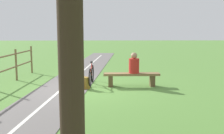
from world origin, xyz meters
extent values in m
plane|color=#548438|center=(0.00, 0.00, 0.00)|extent=(80.00, 80.00, 0.00)
cube|color=#66605E|center=(1.06, 4.00, 0.01)|extent=(5.38, 36.00, 0.02)
cube|color=silver|center=(1.06, 4.00, 0.02)|extent=(3.27, 31.85, 0.00)
cube|color=brown|center=(-1.81, -0.32, 0.45)|extent=(2.06, 0.38, 0.08)
cube|color=brown|center=(-2.58, -0.32, 0.21)|extent=(0.16, 0.34, 0.41)
cube|color=brown|center=(-1.04, -0.32, 0.21)|extent=(0.16, 0.34, 0.41)
cylinder|color=#B2231E|center=(-1.90, -0.32, 0.76)|extent=(0.38, 0.38, 0.54)
sphere|color=#9E755B|center=(-1.90, -0.32, 1.14)|extent=(0.23, 0.23, 0.23)
torus|color=black|center=(-0.30, -0.15, 0.35)|extent=(0.08, 0.70, 0.70)
torus|color=black|center=(-0.34, -1.11, 0.35)|extent=(0.08, 0.70, 0.70)
cylinder|color=red|center=(-0.32, -0.63, 0.64)|extent=(0.07, 0.82, 0.04)
cylinder|color=red|center=(-0.31, -0.48, 0.49)|extent=(0.06, 0.59, 0.33)
cylinder|color=red|center=(-0.32, -0.77, 0.74)|extent=(0.03, 0.03, 0.20)
cube|color=black|center=(-0.32, -0.77, 0.85)|extent=(0.09, 0.20, 0.05)
cube|color=olive|center=(-0.11, 0.07, 0.21)|extent=(0.39, 0.38, 0.43)
cube|color=#A57A2A|center=(-0.02, 0.18, 0.15)|extent=(0.20, 0.17, 0.19)
cylinder|color=brown|center=(2.70, -3.47, 0.65)|extent=(0.08, 0.08, 1.29)
cylinder|color=brown|center=(2.81, -1.59, 0.65)|extent=(0.08, 0.08, 1.29)
cylinder|color=#38281E|center=(-0.56, 7.01, 2.19)|extent=(0.22, 0.22, 4.39)
camera|label=1|loc=(-0.85, 9.27, 2.10)|focal=42.55mm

